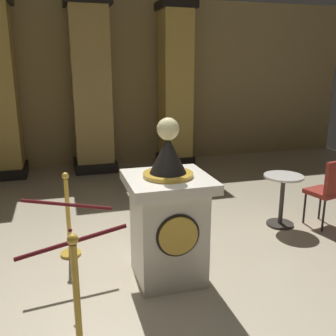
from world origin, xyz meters
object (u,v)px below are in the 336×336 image
object	(u,v)px
pedestal_clock	(168,218)
stanchion_far	(78,321)
stanchion_near	(69,227)
cafe_chair_red	(329,187)
cafe_table	(282,194)

from	to	relation	value
pedestal_clock	stanchion_far	size ratio (longest dim) A/B	1.59
stanchion_near	pedestal_clock	bearing A→B (deg)	-38.60
stanchion_near	cafe_chair_red	bearing A→B (deg)	-2.31
pedestal_clock	cafe_table	xyz separation A→B (m)	(1.88, 0.86, -0.21)
stanchion_far	pedestal_clock	bearing A→B (deg)	46.02
cafe_chair_red	pedestal_clock	bearing A→B (deg)	-165.41
pedestal_clock	cafe_chair_red	distance (m)	2.53
pedestal_clock	cafe_chair_red	size ratio (longest dim) A/B	1.76
stanchion_far	stanchion_near	bearing A→B (deg)	90.21
stanchion_near	cafe_chair_red	world-z (taller)	stanchion_near
stanchion_far	cafe_chair_red	size ratio (longest dim) A/B	1.10
stanchion_near	stanchion_far	distance (m)	1.78
cafe_table	cafe_chair_red	world-z (taller)	cafe_chair_red
stanchion_far	cafe_chair_red	distance (m)	3.79
stanchion_far	cafe_chair_red	world-z (taller)	stanchion_far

